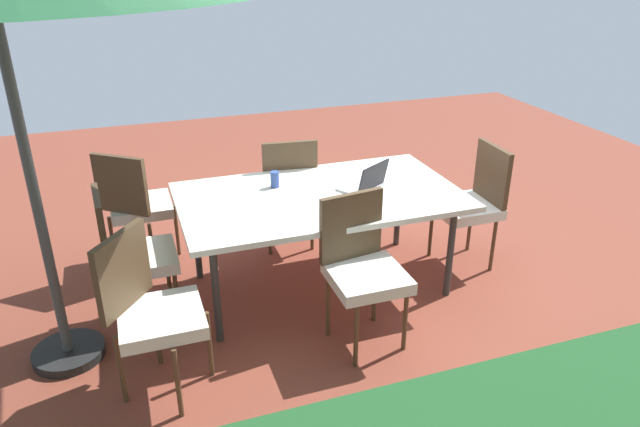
{
  "coord_description": "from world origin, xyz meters",
  "views": [
    {
      "loc": [
        1.28,
        3.68,
        2.4
      ],
      "look_at": [
        0.0,
        0.0,
        0.61
      ],
      "focal_mm": 33.31,
      "sensor_mm": 36.0,
      "label": 1
    }
  ],
  "objects_px": {
    "chair_south": "(288,186)",
    "chair_southeast": "(136,202)",
    "chair_northeast": "(150,307)",
    "cup": "(275,179)",
    "laptop": "(365,183)",
    "chair_east": "(130,252)",
    "chair_north": "(362,264)",
    "dining_table": "(320,200)",
    "chair_west": "(473,200)"
  },
  "relations": [
    {
      "from": "chair_west",
      "to": "dining_table",
      "type": "bearing_deg",
      "value": -89.35
    },
    {
      "from": "chair_east",
      "to": "laptop",
      "type": "bearing_deg",
      "value": -92.58
    },
    {
      "from": "chair_east",
      "to": "cup",
      "type": "distance_m",
      "value": 1.13
    },
    {
      "from": "chair_north",
      "to": "chair_northeast",
      "type": "xyz_separation_m",
      "value": [
        1.3,
        0.05,
        0.0
      ]
    },
    {
      "from": "chair_west",
      "to": "laptop",
      "type": "relative_size",
      "value": 2.44
    },
    {
      "from": "chair_southeast",
      "to": "laptop",
      "type": "relative_size",
      "value": 2.44
    },
    {
      "from": "laptop",
      "to": "cup",
      "type": "bearing_deg",
      "value": -54.7
    },
    {
      "from": "chair_east",
      "to": "chair_south",
      "type": "relative_size",
      "value": 1.0
    },
    {
      "from": "chair_east",
      "to": "chair_west",
      "type": "bearing_deg",
      "value": -93.28
    },
    {
      "from": "chair_west",
      "to": "chair_southeast",
      "type": "relative_size",
      "value": 1.0
    },
    {
      "from": "chair_south",
      "to": "chair_northeast",
      "type": "distance_m",
      "value": 1.91
    },
    {
      "from": "chair_east",
      "to": "chair_southeast",
      "type": "height_order",
      "value": "same"
    },
    {
      "from": "chair_south",
      "to": "chair_southeast",
      "type": "xyz_separation_m",
      "value": [
        1.21,
        -0.06,
        0.0
      ]
    },
    {
      "from": "chair_east",
      "to": "chair_south",
      "type": "distance_m",
      "value": 1.5
    },
    {
      "from": "chair_west",
      "to": "chair_northeast",
      "type": "height_order",
      "value": "same"
    },
    {
      "from": "chair_east",
      "to": "chair_southeast",
      "type": "bearing_deg",
      "value": -9.35
    },
    {
      "from": "laptop",
      "to": "chair_south",
      "type": "bearing_deg",
      "value": -94.6
    },
    {
      "from": "chair_east",
      "to": "laptop",
      "type": "relative_size",
      "value": 2.44
    },
    {
      "from": "dining_table",
      "to": "chair_south",
      "type": "relative_size",
      "value": 2.04
    },
    {
      "from": "chair_east",
      "to": "chair_southeast",
      "type": "distance_m",
      "value": 0.83
    },
    {
      "from": "chair_west",
      "to": "chair_north",
      "type": "height_order",
      "value": "same"
    },
    {
      "from": "chair_northeast",
      "to": "laptop",
      "type": "distance_m",
      "value": 1.77
    },
    {
      "from": "chair_east",
      "to": "cup",
      "type": "xyz_separation_m",
      "value": [
        -1.06,
        -0.28,
        0.27
      ]
    },
    {
      "from": "cup",
      "to": "chair_northeast",
      "type": "bearing_deg",
      "value": 44.86
    },
    {
      "from": "chair_west",
      "to": "chair_south",
      "type": "relative_size",
      "value": 1.0
    },
    {
      "from": "chair_east",
      "to": "cup",
      "type": "bearing_deg",
      "value": -78.58
    },
    {
      "from": "chair_east",
      "to": "laptop",
      "type": "xyz_separation_m",
      "value": [
        -1.67,
        -0.02,
        0.25
      ]
    },
    {
      "from": "chair_east",
      "to": "chair_south",
      "type": "bearing_deg",
      "value": -63.01
    },
    {
      "from": "chair_northeast",
      "to": "cup",
      "type": "height_order",
      "value": "chair_northeast"
    },
    {
      "from": "dining_table",
      "to": "cup",
      "type": "height_order",
      "value": "cup"
    },
    {
      "from": "laptop",
      "to": "cup",
      "type": "xyz_separation_m",
      "value": [
        0.61,
        -0.26,
        0.01
      ]
    },
    {
      "from": "chair_north",
      "to": "laptop",
      "type": "xyz_separation_m",
      "value": [
        -0.3,
        -0.68,
        0.25
      ]
    },
    {
      "from": "chair_northeast",
      "to": "chair_north",
      "type": "bearing_deg",
      "value": -50.16
    },
    {
      "from": "chair_west",
      "to": "chair_northeast",
      "type": "relative_size",
      "value": 1.0
    },
    {
      "from": "chair_west",
      "to": "laptop",
      "type": "distance_m",
      "value": 0.95
    },
    {
      "from": "chair_southeast",
      "to": "cup",
      "type": "relative_size",
      "value": 8.21
    },
    {
      "from": "chair_northeast",
      "to": "cup",
      "type": "xyz_separation_m",
      "value": [
        -0.99,
        -0.99,
        0.27
      ]
    },
    {
      "from": "chair_south",
      "to": "cup",
      "type": "xyz_separation_m",
      "value": [
        0.23,
        0.48,
        0.27
      ]
    },
    {
      "from": "chair_northeast",
      "to": "chair_east",
      "type": "bearing_deg",
      "value": 43.45
    },
    {
      "from": "chair_north",
      "to": "cup",
      "type": "relative_size",
      "value": 8.21
    },
    {
      "from": "dining_table",
      "to": "cup",
      "type": "xyz_separation_m",
      "value": [
        0.27,
        -0.24,
        0.11
      ]
    },
    {
      "from": "chair_south",
      "to": "chair_southeast",
      "type": "relative_size",
      "value": 1.0
    },
    {
      "from": "chair_north",
      "to": "chair_northeast",
      "type": "height_order",
      "value": "same"
    },
    {
      "from": "chair_south",
      "to": "chair_southeast",
      "type": "bearing_deg",
      "value": 3.36
    },
    {
      "from": "chair_southeast",
      "to": "laptop",
      "type": "xyz_separation_m",
      "value": [
        -1.59,
        0.8,
        0.25
      ]
    },
    {
      "from": "chair_southeast",
      "to": "cup",
      "type": "xyz_separation_m",
      "value": [
        -0.98,
        0.54,
        0.27
      ]
    },
    {
      "from": "chair_south",
      "to": "laptop",
      "type": "bearing_deg",
      "value": 123.35
    },
    {
      "from": "chair_south",
      "to": "dining_table",
      "type": "bearing_deg",
      "value": 99.19
    },
    {
      "from": "chair_east",
      "to": "cup",
      "type": "height_order",
      "value": "chair_east"
    },
    {
      "from": "dining_table",
      "to": "chair_west",
      "type": "xyz_separation_m",
      "value": [
        -1.25,
        0.04,
        -0.16
      ]
    }
  ]
}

